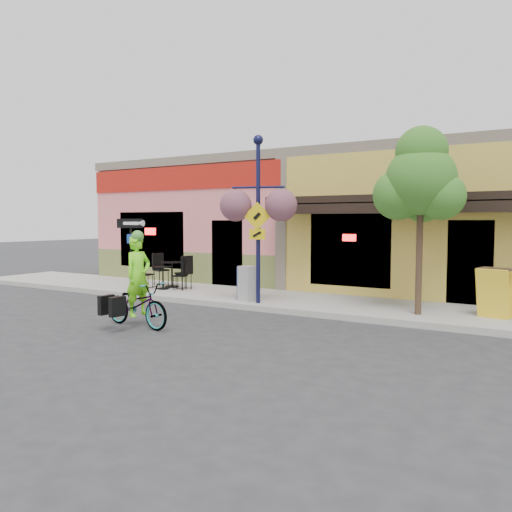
# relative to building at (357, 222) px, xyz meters

# --- Properties ---
(ground) EXTENTS (90.00, 90.00, 0.00)m
(ground) POSITION_rel_building_xyz_m (0.00, -7.50, -2.25)
(ground) COLOR #2D2D30
(ground) RESTS_ON ground
(sidewalk) EXTENTS (24.00, 3.00, 0.15)m
(sidewalk) POSITION_rel_building_xyz_m (0.00, -5.50, -2.17)
(sidewalk) COLOR #9E9B93
(sidewalk) RESTS_ON ground
(curb) EXTENTS (24.00, 0.12, 0.15)m
(curb) POSITION_rel_building_xyz_m (0.00, -6.95, -2.17)
(curb) COLOR #A8A59E
(curb) RESTS_ON ground
(building) EXTENTS (18.20, 8.20, 4.50)m
(building) POSITION_rel_building_xyz_m (0.00, 0.00, 0.00)
(building) COLOR #EF7679
(building) RESTS_ON ground
(bicycle) EXTENTS (1.91, 0.85, 0.97)m
(bicycle) POSITION_rel_building_xyz_m (-1.47, -9.87, -1.76)
(bicycle) COLOR #9A230E
(bicycle) RESTS_ON ground
(cyclist_rider) EXTENTS (0.48, 0.67, 1.72)m
(cyclist_rider) POSITION_rel_building_xyz_m (-1.42, -9.87, -1.39)
(cyclist_rider) COLOR #77FF1A
(cyclist_rider) RESTS_ON ground
(lamp_post) EXTENTS (1.48, 0.93, 4.31)m
(lamp_post) POSITION_rel_building_xyz_m (-0.35, -6.63, 0.06)
(lamp_post) COLOR #12143A
(lamp_post) RESTS_ON sidewalk
(one_way_sign) EXTENTS (0.86, 0.41, 2.19)m
(one_way_sign) POSITION_rel_building_xyz_m (-4.58, -6.85, -1.00)
(one_way_sign) COLOR black
(one_way_sign) RESTS_ON sidewalk
(cafe_set_left) EXTENTS (1.70, 1.13, 0.93)m
(cafe_set_left) POSITION_rel_building_xyz_m (-4.24, -5.84, -1.63)
(cafe_set_left) COLOR black
(cafe_set_left) RESTS_ON sidewalk
(cafe_set_right) EXTENTS (1.97, 1.40, 1.07)m
(cafe_set_right) POSITION_rel_building_xyz_m (-4.30, -5.34, -1.57)
(cafe_set_right) COLOR black
(cafe_set_right) RESTS_ON sidewalk
(newspaper_box_blue) EXTENTS (0.49, 0.46, 0.90)m
(newspaper_box_blue) POSITION_rel_building_xyz_m (-0.85, -6.36, -1.65)
(newspaper_box_blue) COLOR navy
(newspaper_box_blue) RESTS_ON sidewalk
(newspaper_box_grey) EXTENTS (0.54, 0.51, 0.93)m
(newspaper_box_grey) POSITION_rel_building_xyz_m (-0.75, -6.46, -1.64)
(newspaper_box_grey) COLOR #9F9F9F
(newspaper_box_grey) RESTS_ON sidewalk
(street_tree) EXTENTS (2.15, 2.15, 4.29)m
(street_tree) POSITION_rel_building_xyz_m (3.59, -6.15, 0.04)
(street_tree) COLOR #3D7A26
(street_tree) RESTS_ON sidewalk
(sandwich_board) EXTENTS (0.75, 0.62, 1.11)m
(sandwich_board) POSITION_rel_building_xyz_m (5.09, -5.89, -1.55)
(sandwich_board) COLOR yellow
(sandwich_board) RESTS_ON sidewalk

